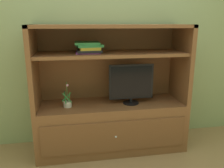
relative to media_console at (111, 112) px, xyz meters
name	(u,v)px	position (x,y,z in m)	size (l,w,h in m)	color
ground_plane	(117,165)	(0.00, -0.41, -0.47)	(8.00, 8.00, 0.00)	#99754C
painted_rear_wall	(107,33)	(0.00, 0.34, 0.93)	(6.00, 0.10, 2.80)	#8C9E6B
media_console	(111,112)	(0.00, 0.00, 0.00)	(1.77, 0.59, 1.50)	brown
tv_monitor	(131,83)	(0.23, -0.05, 0.36)	(0.53, 0.19, 0.47)	black
potted_plant	(68,103)	(-0.52, -0.05, 0.16)	(0.11, 0.12, 0.30)	beige
magazine_stack	(89,48)	(-0.26, -0.01, 0.78)	(0.31, 0.31, 0.12)	purple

